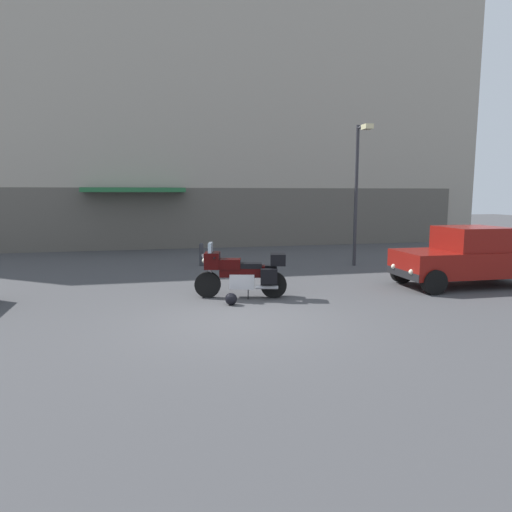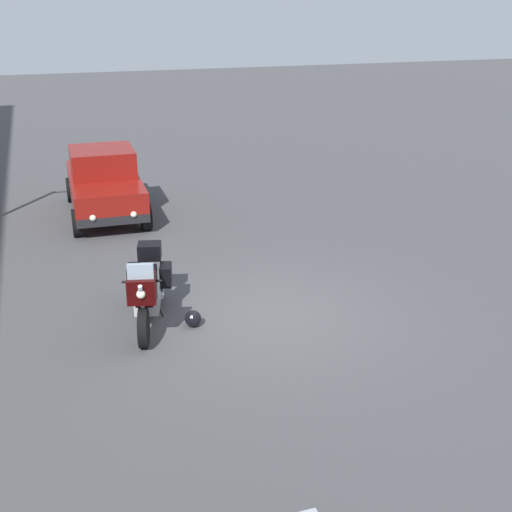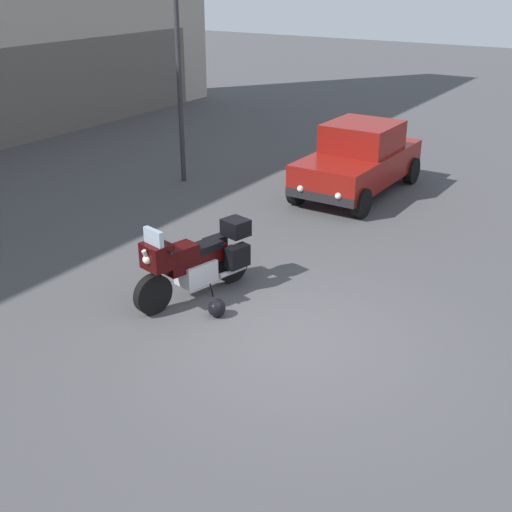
{
  "view_description": "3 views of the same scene",
  "coord_description": "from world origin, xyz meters",
  "px_view_note": "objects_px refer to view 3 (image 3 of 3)",
  "views": [
    {
      "loc": [
        -1.66,
        -8.7,
        2.54
      ],
      "look_at": [
        0.5,
        0.82,
        1.19
      ],
      "focal_mm": 31.81,
      "sensor_mm": 36.0,
      "label": 1
    },
    {
      "loc": [
        -9.98,
        3.43,
        5.2
      ],
      "look_at": [
        0.12,
        0.2,
        1.09
      ],
      "focal_mm": 47.79,
      "sensor_mm": 36.0,
      "label": 2
    },
    {
      "loc": [
        -7.14,
        -3.92,
        4.9
      ],
      "look_at": [
        0.35,
        0.83,
        1.0
      ],
      "focal_mm": 46.29,
      "sensor_mm": 36.0,
      "label": 3
    }
  ],
  "objects_px": {
    "helmet": "(217,308)",
    "car_hatchback_near": "(359,159)",
    "motorcycle": "(196,260)",
    "streetlamp_curbside": "(183,59)"
  },
  "relations": [
    {
      "from": "motorcycle",
      "to": "streetlamp_curbside",
      "type": "xyz_separation_m",
      "value": [
        4.85,
        3.93,
        2.33
      ]
    },
    {
      "from": "motorcycle",
      "to": "car_hatchback_near",
      "type": "bearing_deg",
      "value": -166.13
    },
    {
      "from": "helmet",
      "to": "streetlamp_curbside",
      "type": "height_order",
      "value": "streetlamp_curbside"
    },
    {
      "from": "motorcycle",
      "to": "helmet",
      "type": "distance_m",
      "value": 0.92
    },
    {
      "from": "motorcycle",
      "to": "streetlamp_curbside",
      "type": "bearing_deg",
      "value": -127.3
    },
    {
      "from": "motorcycle",
      "to": "car_hatchback_near",
      "type": "distance_m",
      "value": 6.3
    },
    {
      "from": "motorcycle",
      "to": "helmet",
      "type": "height_order",
      "value": "motorcycle"
    },
    {
      "from": "motorcycle",
      "to": "car_hatchback_near",
      "type": "height_order",
      "value": "car_hatchback_near"
    },
    {
      "from": "streetlamp_curbside",
      "to": "car_hatchback_near",
      "type": "bearing_deg",
      "value": -69.75
    },
    {
      "from": "helmet",
      "to": "car_hatchback_near",
      "type": "relative_size",
      "value": 0.07
    }
  ]
}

